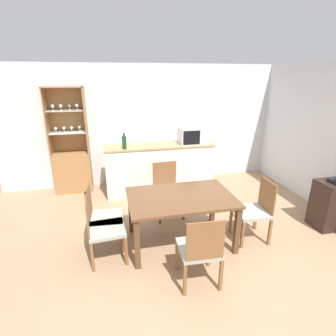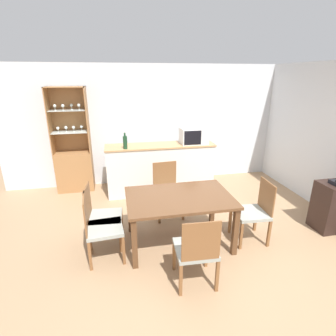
{
  "view_description": "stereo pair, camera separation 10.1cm",
  "coord_description": "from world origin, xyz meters",
  "px_view_note": "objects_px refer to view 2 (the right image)",
  "views": [
    {
      "loc": [
        -1.13,
        -3.04,
        2.31
      ],
      "look_at": [
        -0.2,
        1.04,
        0.83
      ],
      "focal_mm": 28.0,
      "sensor_mm": 36.0,
      "label": 1
    },
    {
      "loc": [
        -1.03,
        -3.06,
        2.31
      ],
      "look_at": [
        -0.2,
        1.04,
        0.83
      ],
      "focal_mm": 28.0,
      "sensor_mm": 36.0,
      "label": 2
    }
  ],
  "objects_px": {
    "dining_chair_side_left_near": "(101,228)",
    "wine_bottle": "(125,142)",
    "display_cabinet": "(74,162)",
    "dining_chair_head_far": "(167,190)",
    "dining_chair_side_right_near": "(254,211)",
    "dining_chair_side_left_far": "(101,216)",
    "dining_chair_head_near": "(196,250)",
    "side_cabinet": "(335,206)",
    "dining_table": "(179,202)",
    "microwave": "(194,136)"
  },
  "relations": [
    {
      "from": "dining_table",
      "to": "dining_chair_side_left_near",
      "type": "relative_size",
      "value": 1.6
    },
    {
      "from": "display_cabinet",
      "to": "dining_chair_side_left_far",
      "type": "distance_m",
      "value": 2.23
    },
    {
      "from": "dining_chair_head_near",
      "to": "display_cabinet",
      "type": "bearing_deg",
      "value": 121.11
    },
    {
      "from": "dining_chair_side_left_near",
      "to": "dining_table",
      "type": "bearing_deg",
      "value": 93.55
    },
    {
      "from": "display_cabinet",
      "to": "side_cabinet",
      "type": "xyz_separation_m",
      "value": [
        4.17,
        -2.41,
        -0.21
      ]
    },
    {
      "from": "dining_chair_head_near",
      "to": "wine_bottle",
      "type": "relative_size",
      "value": 3.0
    },
    {
      "from": "dining_chair_head_near",
      "to": "dining_chair_side_left_near",
      "type": "bearing_deg",
      "value": 150.15
    },
    {
      "from": "dining_table",
      "to": "wine_bottle",
      "type": "height_order",
      "value": "wine_bottle"
    },
    {
      "from": "wine_bottle",
      "to": "dining_chair_side_left_near",
      "type": "bearing_deg",
      "value": -103.63
    },
    {
      "from": "wine_bottle",
      "to": "dining_chair_head_near",
      "type": "bearing_deg",
      "value": -75.43
    },
    {
      "from": "display_cabinet",
      "to": "dining_chair_head_near",
      "type": "distance_m",
      "value": 3.55
    },
    {
      "from": "dining_chair_side_left_near",
      "to": "side_cabinet",
      "type": "bearing_deg",
      "value": 85.97
    },
    {
      "from": "dining_chair_side_right_near",
      "to": "dining_chair_head_near",
      "type": "height_order",
      "value": "same"
    },
    {
      "from": "wine_bottle",
      "to": "side_cabinet",
      "type": "distance_m",
      "value": 3.66
    },
    {
      "from": "dining_table",
      "to": "dining_chair_side_left_near",
      "type": "height_order",
      "value": "dining_chair_side_left_near"
    },
    {
      "from": "dining_chair_side_left_near",
      "to": "dining_chair_head_near",
      "type": "height_order",
      "value": "same"
    },
    {
      "from": "display_cabinet",
      "to": "dining_chair_head_near",
      "type": "height_order",
      "value": "display_cabinet"
    },
    {
      "from": "display_cabinet",
      "to": "dining_chair_head_far",
      "type": "height_order",
      "value": "display_cabinet"
    },
    {
      "from": "dining_table",
      "to": "dining_chair_side_left_far",
      "type": "relative_size",
      "value": 1.6
    },
    {
      "from": "display_cabinet",
      "to": "dining_chair_head_far",
      "type": "xyz_separation_m",
      "value": [
        1.69,
        -1.45,
        -0.14
      ]
    },
    {
      "from": "dining_chair_side_left_far",
      "to": "side_cabinet",
      "type": "distance_m",
      "value": 3.57
    },
    {
      "from": "dining_table",
      "to": "wine_bottle",
      "type": "relative_size",
      "value": 4.78
    },
    {
      "from": "dining_chair_head_far",
      "to": "dining_table",
      "type": "bearing_deg",
      "value": 85.94
    },
    {
      "from": "dining_chair_side_left_near",
      "to": "wine_bottle",
      "type": "height_order",
      "value": "wine_bottle"
    },
    {
      "from": "dining_chair_side_left_far",
      "to": "dining_chair_head_near",
      "type": "bearing_deg",
      "value": 51.75
    },
    {
      "from": "dining_chair_side_left_near",
      "to": "wine_bottle",
      "type": "relative_size",
      "value": 3.0
    },
    {
      "from": "dining_chair_side_right_near",
      "to": "microwave",
      "type": "distance_m",
      "value": 2.09
    },
    {
      "from": "dining_chair_side_left_far",
      "to": "side_cabinet",
      "type": "xyz_separation_m",
      "value": [
        3.56,
        -0.28,
        -0.07
      ]
    },
    {
      "from": "dining_table",
      "to": "dining_chair_head_near",
      "type": "xyz_separation_m",
      "value": [
        -0.0,
        -0.83,
        -0.18
      ]
    },
    {
      "from": "display_cabinet",
      "to": "wine_bottle",
      "type": "bearing_deg",
      "value": -31.79
    },
    {
      "from": "dining_chair_side_right_near",
      "to": "dining_chair_side_left_far",
      "type": "bearing_deg",
      "value": 85.2
    },
    {
      "from": "dining_chair_head_near",
      "to": "dining_chair_side_left_far",
      "type": "bearing_deg",
      "value": 140.17
    },
    {
      "from": "dining_chair_side_left_near",
      "to": "dining_chair_head_near",
      "type": "relative_size",
      "value": 1.0
    },
    {
      "from": "dining_chair_side_right_near",
      "to": "microwave",
      "type": "bearing_deg",
      "value": 13.13
    },
    {
      "from": "dining_chair_side_left_near",
      "to": "dining_chair_side_right_near",
      "type": "distance_m",
      "value": 2.15
    },
    {
      "from": "dining_table",
      "to": "side_cabinet",
      "type": "height_order",
      "value": "side_cabinet"
    },
    {
      "from": "side_cabinet",
      "to": "dining_chair_head_far",
      "type": "bearing_deg",
      "value": 158.84
    },
    {
      "from": "dining_table",
      "to": "microwave",
      "type": "height_order",
      "value": "microwave"
    },
    {
      "from": "display_cabinet",
      "to": "microwave",
      "type": "relative_size",
      "value": 3.99
    },
    {
      "from": "dining_chair_head_far",
      "to": "dining_chair_head_near",
      "type": "height_order",
      "value": "same"
    },
    {
      "from": "dining_table",
      "to": "dining_chair_side_left_far",
      "type": "xyz_separation_m",
      "value": [
        -1.08,
        0.15,
        -0.18
      ]
    },
    {
      "from": "dining_chair_side_left_near",
      "to": "dining_chair_head_far",
      "type": "distance_m",
      "value": 1.45
    },
    {
      "from": "dining_chair_head_far",
      "to": "dining_chair_side_right_near",
      "type": "relative_size",
      "value": 1.0
    },
    {
      "from": "dining_chair_side_left_near",
      "to": "side_cabinet",
      "type": "distance_m",
      "value": 3.56
    },
    {
      "from": "dining_chair_side_left_near",
      "to": "dining_chair_side_right_near",
      "type": "height_order",
      "value": "same"
    },
    {
      "from": "dining_chair_head_near",
      "to": "side_cabinet",
      "type": "relative_size",
      "value": 1.18
    },
    {
      "from": "display_cabinet",
      "to": "dining_chair_head_near",
      "type": "xyz_separation_m",
      "value": [
        1.69,
        -3.12,
        -0.14
      ]
    },
    {
      "from": "side_cabinet",
      "to": "dining_chair_head_near",
      "type": "bearing_deg",
      "value": -164.16
    },
    {
      "from": "dining_chair_side_left_near",
      "to": "wine_bottle",
      "type": "bearing_deg",
      "value": 162.0
    },
    {
      "from": "dining_table",
      "to": "dining_chair_head_near",
      "type": "relative_size",
      "value": 1.6
    }
  ]
}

